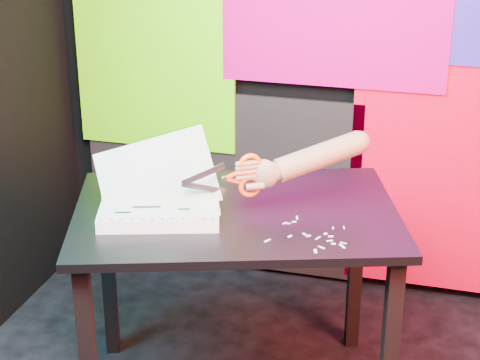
% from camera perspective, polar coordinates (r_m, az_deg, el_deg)
% --- Properties ---
extents(room, '(3.01, 3.01, 2.71)m').
position_cam_1_polar(room, '(1.91, 6.99, 6.33)').
color(room, black).
rests_on(room, ground).
extents(backdrop, '(2.88, 0.05, 2.08)m').
position_cam_1_polar(backdrop, '(3.42, 11.69, 6.33)').
color(backdrop, red).
rests_on(backdrop, ground).
extents(work_table, '(1.26, 1.03, 0.75)m').
position_cam_1_polar(work_table, '(2.75, -0.29, -4.09)').
color(work_table, black).
rests_on(work_table, ground).
extents(printout_stack, '(0.48, 0.39, 0.30)m').
position_cam_1_polar(printout_stack, '(2.67, -5.71, -1.91)').
color(printout_stack, white).
rests_on(printout_stack, work_table).
extents(scissors, '(0.23, 0.16, 0.16)m').
position_cam_1_polar(scissors, '(2.63, 0.32, 0.27)').
color(scissors, silver).
rests_on(scissors, printout_stack).
extents(hand_forearm, '(0.40, 0.28, 0.17)m').
position_cam_1_polar(hand_forearm, '(2.70, 5.00, 1.49)').
color(hand_forearm, '#A36F53').
rests_on(hand_forearm, work_table).
extents(paper_clippings, '(0.25, 0.25, 0.00)m').
position_cam_1_polar(paper_clippings, '(2.53, 5.29, -4.04)').
color(paper_clippings, beige).
rests_on(paper_clippings, work_table).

